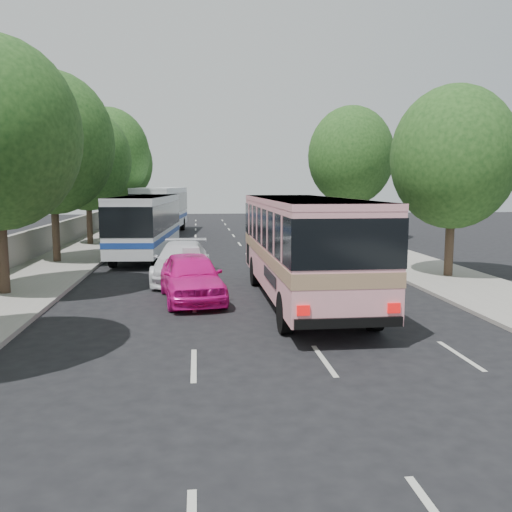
{
  "coord_description": "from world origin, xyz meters",
  "views": [
    {
      "loc": [
        -1.79,
        -13.47,
        3.91
      ],
      "look_at": [
        0.11,
        3.89,
        1.6
      ],
      "focal_mm": 38.0,
      "sensor_mm": 36.0,
      "label": 1
    }
  ],
  "objects": [
    {
      "name": "tree_right_near",
      "position": [
        8.78,
        7.94,
        5.2
      ],
      "size": [
        5.1,
        5.1,
        7.95
      ],
      "color": "#38281E",
      "rests_on": "ground"
    },
    {
      "name": "pink_bus",
      "position": [
        1.68,
        4.0,
        2.16
      ],
      "size": [
        2.82,
        10.89,
        3.47
      ],
      "rotation": [
        0.0,
        0.0,
        0.01
      ],
      "color": "pink",
      "rests_on": "ground"
    },
    {
      "name": "white_pickup",
      "position": [
        -2.41,
        8.66,
        0.78
      ],
      "size": [
        2.43,
        5.45,
        1.55
      ],
      "primitive_type": "imported",
      "rotation": [
        0.0,
        0.0,
        -0.05
      ],
      "color": "white",
      "rests_on": "ground"
    },
    {
      "name": "tree_left_f",
      "position": [
        -8.62,
        37.94,
        6.0
      ],
      "size": [
        5.88,
        5.88,
        9.16
      ],
      "color": "#38281E",
      "rests_on": "ground"
    },
    {
      "name": "pink_taxi",
      "position": [
        -2.0,
        4.76,
        0.81
      ],
      "size": [
        2.53,
        4.98,
        1.62
      ],
      "primitive_type": "imported",
      "rotation": [
        0.0,
        0.0,
        0.13
      ],
      "color": "#F11499",
      "rests_on": "ground"
    },
    {
      "name": "tree_right_far",
      "position": [
        9.08,
        23.94,
        6.12
      ],
      "size": [
        6.0,
        6.0,
        9.35
      ],
      "color": "#38281E",
      "rests_on": "ground"
    },
    {
      "name": "ground",
      "position": [
        0.0,
        0.0,
        0.0
      ],
      "size": [
        120.0,
        120.0,
        0.0
      ],
      "primitive_type": "plane",
      "color": "black",
      "rests_on": "ground"
    },
    {
      "name": "sidewalk_left",
      "position": [
        -8.5,
        20.0,
        0.07
      ],
      "size": [
        4.0,
        90.0,
        0.15
      ],
      "primitive_type": "cube",
      "color": "#9E998E",
      "rests_on": "ground"
    },
    {
      "name": "tour_coach_rear",
      "position": [
        -4.5,
        29.68,
        2.21
      ],
      "size": [
        3.74,
        12.43,
        3.66
      ],
      "rotation": [
        0.0,
        0.0,
        -0.09
      ],
      "color": "white",
      "rests_on": "ground"
    },
    {
      "name": "taxi_roof_sign",
      "position": [
        -2.0,
        4.76,
        1.71
      ],
      "size": [
        0.57,
        0.25,
        0.18
      ],
      "primitive_type": "cube",
      "rotation": [
        0.0,
        0.0,
        0.13
      ],
      "color": "silver",
      "rests_on": "pink_taxi"
    },
    {
      "name": "sidewalk_right",
      "position": [
        8.5,
        20.0,
        0.06
      ],
      "size": [
        4.0,
        90.0,
        0.12
      ],
      "primitive_type": "cube",
      "color": "#9E998E",
      "rests_on": "ground"
    },
    {
      "name": "tour_coach_front",
      "position": [
        -4.5,
        16.41,
        1.98
      ],
      "size": [
        3.19,
        11.16,
        3.3
      ],
      "rotation": [
        0.0,
        0.0,
        -0.07
      ],
      "color": "silver",
      "rests_on": "ground"
    },
    {
      "name": "tree_left_c",
      "position": [
        -8.62,
        13.94,
        6.12
      ],
      "size": [
        6.0,
        6.0,
        9.35
      ],
      "color": "#38281E",
      "rests_on": "ground"
    },
    {
      "name": "tree_left_d",
      "position": [
        -8.52,
        21.94,
        5.63
      ],
      "size": [
        5.52,
        5.52,
        8.6
      ],
      "color": "#38281E",
      "rests_on": "ground"
    },
    {
      "name": "tree_left_e",
      "position": [
        -8.42,
        29.94,
        6.43
      ],
      "size": [
        6.3,
        6.3,
        9.82
      ],
      "color": "#38281E",
      "rests_on": "ground"
    },
    {
      "name": "low_wall",
      "position": [
        -10.3,
        20.0,
        0.9
      ],
      "size": [
        0.3,
        90.0,
        1.5
      ],
      "primitive_type": "cube",
      "color": "#9E998E",
      "rests_on": "sidewalk_left"
    }
  ]
}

